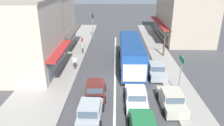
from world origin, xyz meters
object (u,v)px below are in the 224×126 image
object	(u,v)px
parked_sedan_kerb_second	(156,70)
pedestrian_far_walker	(75,61)
sedan_behind_bus_near	(136,98)
hatchback_queue_far_back	(90,112)
city_bus	(131,52)
pedestrian_browsing_midblock	(83,47)
street_tree_right	(164,43)
traffic_light_downstreet	(93,22)
parked_sedan_kerb_front	(171,100)
pedestrian_with_handbag_near	(82,41)
hatchback_adjacent_lane_lead	(96,90)
directional_road_sign	(181,66)

from	to	relation	value
parked_sedan_kerb_second	pedestrian_far_walker	xyz separation A→B (m)	(-9.10, 1.42, 0.40)
sedan_behind_bus_near	hatchback_queue_far_back	xyz separation A→B (m)	(-3.59, -2.14, 0.05)
city_bus	sedan_behind_bus_near	world-z (taller)	city_bus
parked_sedan_kerb_second	pedestrian_browsing_midblock	size ratio (longest dim) A/B	2.58
city_bus	street_tree_right	bearing A→B (deg)	38.76
traffic_light_downstreet	parked_sedan_kerb_front	bearing A→B (deg)	-68.40
sedan_behind_bus_near	parked_sedan_kerb_front	xyz separation A→B (m)	(2.88, -0.25, 0.00)
sedan_behind_bus_near	pedestrian_far_walker	bearing A→B (deg)	131.12
parked_sedan_kerb_second	pedestrian_far_walker	distance (m)	9.22
parked_sedan_kerb_second	pedestrian_with_handbag_near	world-z (taller)	pedestrian_with_handbag_near
traffic_light_downstreet	pedestrian_with_handbag_near	bearing A→B (deg)	-99.83
parked_sedan_kerb_front	hatchback_adjacent_lane_lead	bearing A→B (deg)	166.78
pedestrian_far_walker	traffic_light_downstreet	bearing A→B (deg)	87.39
parked_sedan_kerb_second	directional_road_sign	world-z (taller)	directional_road_sign
city_bus	pedestrian_with_handbag_near	xyz separation A→B (m)	(-6.86, 7.21, -0.81)
hatchback_adjacent_lane_lead	pedestrian_far_walker	distance (m)	6.77
hatchback_queue_far_back	traffic_light_downstreet	world-z (taller)	traffic_light_downstreet
street_tree_right	hatchback_queue_far_back	bearing A→B (deg)	-120.13
directional_road_sign	sedan_behind_bus_near	bearing A→B (deg)	-152.13
traffic_light_downstreet	city_bus	bearing A→B (deg)	-66.09
parked_sedan_kerb_front	sedan_behind_bus_near	bearing A→B (deg)	174.97
traffic_light_downstreet	pedestrian_far_walker	bearing A→B (deg)	-92.61
traffic_light_downstreet	directional_road_sign	distance (m)	21.78
pedestrian_browsing_midblock	pedestrian_far_walker	bearing A→B (deg)	-90.71
hatchback_adjacent_lane_lead	parked_sedan_kerb_front	distance (m)	6.56
parked_sedan_kerb_front	street_tree_right	world-z (taller)	street_tree_right
parked_sedan_kerb_second	traffic_light_downstreet	world-z (taller)	traffic_light_downstreet
hatchback_queue_far_back	pedestrian_browsing_midblock	bearing A→B (deg)	100.29
traffic_light_downstreet	pedestrian_with_handbag_near	xyz separation A→B (m)	(-1.03, -5.94, -1.79)
traffic_light_downstreet	street_tree_right	bearing A→B (deg)	-42.00
directional_road_sign	street_tree_right	bearing A→B (deg)	86.74
hatchback_queue_far_back	street_tree_right	distance (m)	16.57
hatchback_queue_far_back	directional_road_sign	distance (m)	9.08
hatchback_queue_far_back	parked_sedan_kerb_front	size ratio (longest dim) A/B	0.88
hatchback_queue_far_back	pedestrian_with_handbag_near	bearing A→B (deg)	100.19
parked_sedan_kerb_front	city_bus	bearing A→B (deg)	107.96
hatchback_queue_far_back	pedestrian_browsing_midblock	distance (m)	15.39
hatchback_queue_far_back	parked_sedan_kerb_front	world-z (taller)	hatchback_queue_far_back
parked_sedan_kerb_front	pedestrian_far_walker	bearing A→B (deg)	140.73
sedan_behind_bus_near	directional_road_sign	size ratio (longest dim) A/B	1.17
sedan_behind_bus_near	directional_road_sign	bearing A→B (deg)	27.87
hatchback_queue_far_back	pedestrian_with_handbag_near	xyz separation A→B (m)	(-3.20, 17.78, 0.36)
parked_sedan_kerb_second	street_tree_right	xyz separation A→B (m)	(2.02, 6.23, 1.17)
city_bus	traffic_light_downstreet	size ratio (longest dim) A/B	2.59
traffic_light_downstreet	pedestrian_browsing_midblock	xyz separation A→B (m)	(-0.58, -8.59, -1.79)
traffic_light_downstreet	pedestrian_with_handbag_near	size ratio (longest dim) A/B	2.58
traffic_light_downstreet	pedestrian_far_walker	size ratio (longest dim) A/B	2.58
hatchback_adjacent_lane_lead	street_tree_right	xyz separation A→B (m)	(8.20, 10.91, 1.12)
directional_road_sign	parked_sedan_kerb_second	bearing A→B (deg)	111.20
parked_sedan_kerb_second	street_tree_right	distance (m)	6.65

